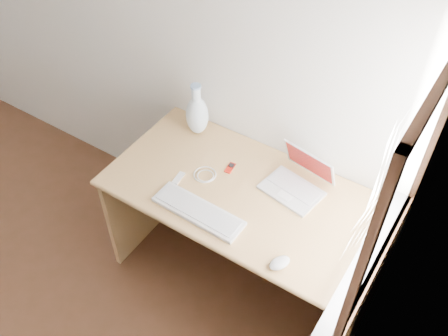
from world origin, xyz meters
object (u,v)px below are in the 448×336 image
Objects in this scene: desk at (254,210)px; laptop at (296,180)px; vase at (197,114)px; external_keyboard at (198,211)px.

desk is 4.48× the size of laptop.
desk is 4.51× the size of vase.
desk is 0.62m from vase.
desk is 3.05× the size of external_keyboard.
external_keyboard is (-0.32, -0.41, -0.03)m from laptop.
desk is 0.33m from laptop.
desk is at bearing -145.68° from laptop.
laptop reaches higher than desk.
laptop is (0.18, 0.08, 0.27)m from desk.
laptop is 0.67m from vase.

